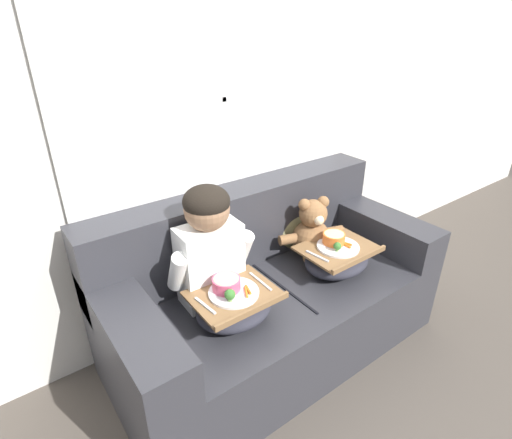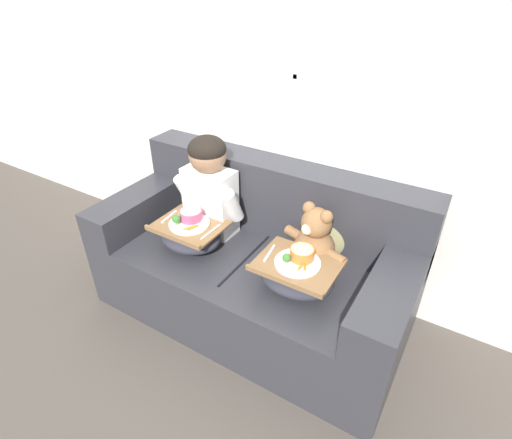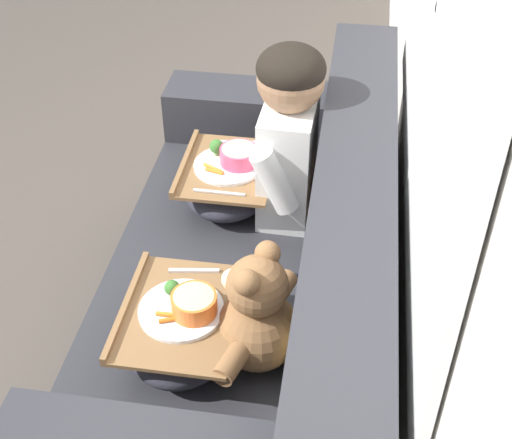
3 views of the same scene
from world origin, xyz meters
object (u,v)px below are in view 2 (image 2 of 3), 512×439
(couch, at_px, (256,265))
(child_figure, at_px, (209,181))
(throw_pillow_behind_teddy, at_px, (326,227))
(lap_tray_child, at_px, (190,234))
(lap_tray_teddy, at_px, (297,274))
(throw_pillow_behind_child, at_px, (225,196))
(teddy_bear, at_px, (314,242))

(couch, xyz_separation_m, child_figure, (-0.34, 0.04, 0.45))
(throw_pillow_behind_teddy, relative_size, lap_tray_child, 0.91)
(lap_tray_teddy, bearing_deg, throw_pillow_behind_child, 152.60)
(couch, relative_size, lap_tray_child, 4.67)
(couch, height_order, child_figure, child_figure)
(lap_tray_child, relative_size, lap_tray_teddy, 0.96)
(throw_pillow_behind_child, xyz_separation_m, child_figure, (-0.00, -0.15, 0.17))
(throw_pillow_behind_child, bearing_deg, couch, -28.59)
(throw_pillow_behind_child, xyz_separation_m, lap_tray_teddy, (0.68, -0.35, -0.08))
(lap_tray_teddy, bearing_deg, child_figure, 163.35)
(teddy_bear, bearing_deg, lap_tray_child, -163.64)
(child_figure, bearing_deg, lap_tray_child, -90.32)
(couch, height_order, lap_tray_teddy, couch)
(child_figure, xyz_separation_m, lap_tray_teddy, (0.68, -0.20, -0.25))
(throw_pillow_behind_teddy, xyz_separation_m, teddy_bear, (-0.00, -0.15, -0.01))
(throw_pillow_behind_child, bearing_deg, lap_tray_child, -90.19)
(throw_pillow_behind_teddy, distance_m, teddy_bear, 0.15)
(throw_pillow_behind_child, distance_m, child_figure, 0.22)
(lap_tray_child, bearing_deg, child_figure, 89.68)
(teddy_bear, relative_size, lap_tray_teddy, 0.99)
(couch, bearing_deg, teddy_bear, 5.45)
(throw_pillow_behind_child, xyz_separation_m, lap_tray_child, (-0.00, -0.35, -0.08))
(throw_pillow_behind_teddy, height_order, lap_tray_teddy, throw_pillow_behind_teddy)
(throw_pillow_behind_teddy, xyz_separation_m, child_figure, (-0.68, -0.15, 0.17))
(lap_tray_child, bearing_deg, couch, 26.10)
(couch, bearing_deg, lap_tray_child, -153.90)
(couch, xyz_separation_m, throw_pillow_behind_child, (-0.34, 0.18, 0.28))
(teddy_bear, distance_m, lap_tray_teddy, 0.21)
(throw_pillow_behind_child, relative_size, lap_tray_teddy, 0.90)
(throw_pillow_behind_child, height_order, lap_tray_teddy, throw_pillow_behind_child)
(throw_pillow_behind_child, height_order, throw_pillow_behind_teddy, throw_pillow_behind_child)
(lap_tray_child, bearing_deg, teddy_bear, 16.36)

